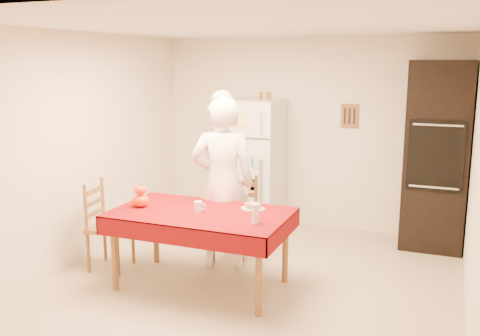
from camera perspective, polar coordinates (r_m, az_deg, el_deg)
The scene contains 17 objects.
floor at distance 5.39m, azimuth 0.64°, elevation -12.59°, with size 4.50×4.50×0.00m, color tan.
room_shell at distance 4.96m, azimuth 0.70°, elevation 4.79°, with size 4.02×4.52×2.51m.
refrigerator at distance 7.04m, azimuth 1.23°, elevation 0.41°, with size 0.75×0.74×1.70m.
oven_cabinet at distance 6.62m, azimuth 20.22°, elevation 1.19°, with size 0.70×0.62×2.20m.
dining_table at distance 5.20m, azimuth -4.21°, elevation -5.40°, with size 1.70×1.00×0.76m.
chair_far at distance 5.99m, azimuth -0.29°, elevation -4.94°, with size 0.45×0.43×0.95m.
chair_left at distance 5.88m, azimuth -14.27°, elevation -5.60°, with size 0.45×0.47×0.95m.
seated_woman at distance 5.64m, azimuth -1.86°, elevation -1.66°, with size 0.67×0.44×1.84m, color white.
coffee_mug at distance 5.17m, azimuth -4.47°, elevation -4.11°, with size 0.08×0.08×0.10m, color white.
pumpkin_lower at distance 5.41m, azimuth -10.56°, elevation -3.44°, with size 0.17×0.17×0.13m, color #DB5F05.
pumpkin_upper at distance 5.39m, azimuth -10.60°, elevation -2.31°, with size 0.12×0.12×0.09m, color #E95705.
wine_glass at distance 4.80m, azimuth 1.67°, elevation -4.86°, with size 0.07×0.07×0.18m, color silver.
bread_plate at distance 5.23m, azimuth 1.37°, elevation -4.39°, with size 0.24×0.24×0.02m, color white.
bread_loaf at distance 5.21m, azimuth 1.38°, elevation -3.96°, with size 0.18×0.10×0.06m, color #9F724E.
spice_jar_left at distance 6.94m, azimuth 2.23°, elevation 7.74°, with size 0.05×0.05×0.10m, color brown.
spice_jar_mid at distance 6.91m, azimuth 3.02°, elevation 7.71°, with size 0.05×0.05×0.10m, color brown.
spice_jar_right at distance 6.90m, azimuth 3.14°, elevation 7.71°, with size 0.05×0.05×0.10m, color #93591A.
Camera 1 is at (1.77, -4.60, 2.19)m, focal length 40.00 mm.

